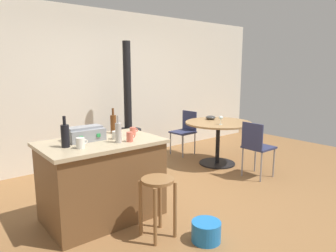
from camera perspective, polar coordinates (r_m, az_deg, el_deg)
The scene contains 19 objects.
ground_plane at distance 4.07m, azimuth 2.54°, elevation -13.60°, with size 8.80×8.80×0.00m, color olive.
back_wall at distance 5.65m, azimuth -13.03°, elevation 7.11°, with size 8.00×0.10×2.70m, color silver.
kitchen_island at distance 3.55m, azimuth -12.20°, elevation -9.71°, with size 1.29×0.84×0.89m.
wooden_stool at distance 3.09m, azimuth -1.94°, elevation -12.63°, with size 0.33×0.33×0.61m.
dining_table at distance 5.42m, azimuth 9.33°, elevation -1.06°, with size 1.15×1.15×0.76m.
folding_chair_near at distance 4.88m, azimuth 16.16°, elevation -3.42°, with size 0.41×0.41×0.87m.
folding_chair_far at distance 6.03m, azimuth 3.23°, elevation -0.60°, with size 0.43×0.43×0.85m.
wood_stove at distance 5.32m, azimuth -7.36°, elevation -2.06°, with size 0.44×0.45×2.12m.
toolbox at distance 3.48m, azimuth -15.29°, elevation -1.41°, with size 0.39×0.28×0.16m.
bottle_0 at distance 3.78m, azimuth -10.18°, elevation 0.44°, with size 0.07×0.07×0.31m.
bottle_1 at distance 3.22m, azimuth -18.65°, elevation -1.66°, with size 0.08×0.08×0.32m.
bottle_2 at distance 3.29m, azimuth -9.26°, elevation -1.13°, with size 0.07×0.07×0.29m.
cup_0 at distance 3.33m, azimuth -7.13°, elevation -2.00°, with size 0.11×0.07×0.11m.
cup_1 at distance 3.48m, azimuth -9.68°, elevation -1.67°, with size 0.12×0.09×0.09m.
cup_2 at distance 3.15m, azimuth -16.02°, elevation -3.07°, with size 0.12×0.09×0.11m.
cup_3 at distance 3.68m, azimuth -6.55°, elevation -0.93°, with size 0.11×0.07×0.09m.
wine_glass at distance 5.14m, azimuth 9.84°, elevation 1.46°, with size 0.07×0.07×0.14m.
serving_bowl at distance 5.64m, azimuth 7.95°, elevation 1.58°, with size 0.18×0.18×0.07m, color #383838.
plastic_bucket at distance 3.19m, azimuth 7.14°, elevation -18.94°, with size 0.29×0.29×0.20m, color blue.
Camera 1 is at (-2.46, -2.78, 1.67)m, focal length 32.64 mm.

